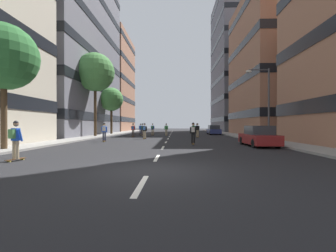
# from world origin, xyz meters

# --- Properties ---
(ground_plane) EXTENTS (132.81, 132.81, 0.00)m
(ground_plane) POSITION_xyz_m (0.00, 22.14, 0.00)
(ground_plane) COLOR black
(sidewalk_left) EXTENTS (2.51, 60.87, 0.14)m
(sidewalk_left) POSITION_xyz_m (-9.50, 24.90, 0.07)
(sidewalk_left) COLOR gray
(sidewalk_left) RESTS_ON ground_plane
(sidewalk_right) EXTENTS (2.51, 60.87, 0.14)m
(sidewalk_right) POSITION_xyz_m (9.50, 24.90, 0.07)
(sidewalk_right) COLOR gray
(sidewalk_right) RESTS_ON ground_plane
(lane_markings) EXTENTS (0.16, 52.20, 0.01)m
(lane_markings) POSITION_xyz_m (0.00, 23.00, 0.00)
(lane_markings) COLOR silver
(lane_markings) RESTS_ON ground_plane
(building_left_mid) EXTENTS (13.68, 23.84, 36.62)m
(building_left_mid) POSITION_xyz_m (-17.54, 27.59, 18.40)
(building_left_mid) COLOR slate
(building_left_mid) RESTS_ON ground_plane
(building_left_far) EXTENTS (13.68, 16.52, 23.41)m
(building_left_far) POSITION_xyz_m (-17.54, 48.86, 11.80)
(building_left_far) COLOR #9E6B51
(building_left_far) RESTS_ON ground_plane
(building_right_mid) EXTENTS (13.68, 16.37, 20.67)m
(building_right_mid) POSITION_xyz_m (17.54, 27.59, 10.43)
(building_right_mid) COLOR #9E6B51
(building_right_mid) RESTS_ON ground_plane
(building_right_far) EXTENTS (13.68, 18.60, 32.53)m
(building_right_far) POSITION_xyz_m (17.54, 48.86, 16.36)
(building_right_far) COLOR slate
(building_right_far) RESTS_ON ground_plane
(parked_car_near) EXTENTS (1.82, 4.40, 1.52)m
(parked_car_near) POSITION_xyz_m (7.05, 9.34, 0.70)
(parked_car_near) COLOR maroon
(parked_car_near) RESTS_ON ground_plane
(parked_car_mid) EXTENTS (1.82, 4.40, 1.52)m
(parked_car_mid) POSITION_xyz_m (7.05, 29.92, 0.70)
(parked_car_mid) COLOR navy
(parked_car_mid) RESTS_ON ground_plane
(street_tree_near) EXTENTS (3.75, 3.75, 7.41)m
(street_tree_near) POSITION_xyz_m (-9.50, 28.81, 5.64)
(street_tree_near) COLOR #4C3823
(street_tree_near) RESTS_ON sidewalk_left
(street_tree_mid) EXTENTS (3.98, 3.98, 7.56)m
(street_tree_mid) POSITION_xyz_m (-9.50, 5.58, 5.68)
(street_tree_mid) COLOR #4C3823
(street_tree_mid) RESTS_ON sidewalk_left
(street_tree_far) EXTENTS (4.92, 4.92, 10.67)m
(street_tree_far) POSITION_xyz_m (-9.50, 21.39, 8.32)
(street_tree_far) COLOR #4C3823
(street_tree_far) RESTS_ON sidewalk_left
(streetlamp_right) EXTENTS (2.13, 0.30, 6.50)m
(streetlamp_right) POSITION_xyz_m (8.89, 13.05, 4.14)
(streetlamp_right) COLOR #3F3F44
(streetlamp_right) RESTS_ON sidewalk_right
(skater_0) EXTENTS (0.55, 0.92, 1.78)m
(skater_0) POSITION_xyz_m (-2.63, 17.83, 1.02)
(skater_0) COLOR brown
(skater_0) RESTS_ON ground_plane
(skater_1) EXTENTS (0.56, 0.92, 1.78)m
(skater_1) POSITION_xyz_m (3.64, 21.49, 0.98)
(skater_1) COLOR brown
(skater_1) RESTS_ON ground_plane
(skater_2) EXTENTS (0.53, 0.90, 1.78)m
(skater_2) POSITION_xyz_m (4.33, 30.42, 0.98)
(skater_2) COLOR brown
(skater_2) RESTS_ON ground_plane
(skater_3) EXTENTS (0.57, 0.92, 1.78)m
(skater_3) POSITION_xyz_m (-6.14, 1.85, 1.02)
(skater_3) COLOR brown
(skater_3) RESTS_ON ground_plane
(skater_4) EXTENTS (0.55, 0.92, 1.78)m
(skater_4) POSITION_xyz_m (-5.86, 13.52, 1.02)
(skater_4) COLOR brown
(skater_4) RESTS_ON ground_plane
(skater_5) EXTENTS (0.55, 0.92, 1.78)m
(skater_5) POSITION_xyz_m (-3.94, 25.07, 1.02)
(skater_5) COLOR brown
(skater_5) RESTS_ON ground_plane
(skater_6) EXTENTS (0.56, 0.92, 1.78)m
(skater_6) POSITION_xyz_m (-4.88, 29.38, 0.98)
(skater_6) COLOR brown
(skater_6) RESTS_ON ground_plane
(skater_7) EXTENTS (0.55, 0.92, 1.78)m
(skater_7) POSITION_xyz_m (-2.65, 26.76, 1.02)
(skater_7) COLOR brown
(skater_7) RESTS_ON ground_plane
(skater_8) EXTENTS (0.55, 0.91, 1.78)m
(skater_8) POSITION_xyz_m (3.47, 25.34, 1.02)
(skater_8) COLOR brown
(skater_8) RESTS_ON ground_plane
(skater_9) EXTENTS (0.56, 0.92, 1.78)m
(skater_9) POSITION_xyz_m (-0.53, 25.98, 1.02)
(skater_9) COLOR brown
(skater_9) RESTS_ON ground_plane
(skater_10) EXTENTS (0.54, 0.91, 1.78)m
(skater_10) POSITION_xyz_m (-4.73, 22.05, 1.02)
(skater_10) COLOR brown
(skater_10) RESTS_ON ground_plane
(skater_11) EXTENTS (0.55, 0.91, 1.78)m
(skater_11) POSITION_xyz_m (2.31, 10.85, 1.02)
(skater_11) COLOR brown
(skater_11) RESTS_ON ground_plane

